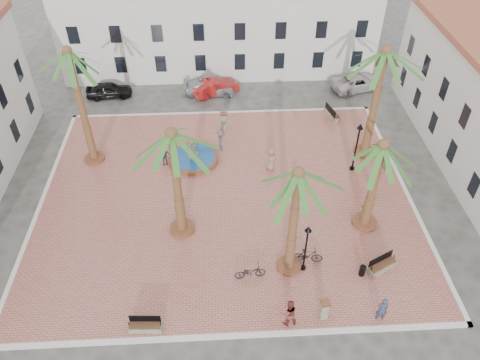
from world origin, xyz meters
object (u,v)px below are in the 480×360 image
at_px(bench_se, 382,266).
at_px(bollard_e, 365,215).
at_px(cyclist_a, 382,309).
at_px(car_red, 215,87).
at_px(palm_nw, 70,64).
at_px(bench_e, 387,164).
at_px(pedestrian_fountain_b, 164,156).
at_px(palm_ne, 384,63).
at_px(bollard_n, 224,121).
at_px(car_black, 109,90).
at_px(palm_e, 381,156).
at_px(cyclist_b, 289,313).
at_px(palm_sw, 173,147).
at_px(fountain, 193,158).
at_px(pedestrian_fountain_a, 271,160).
at_px(bicycle_a, 250,272).
at_px(lamppost_s, 307,241).
at_px(pedestrian_east, 374,185).
at_px(lamppost_e, 358,139).
at_px(palm_s, 297,185).
at_px(bollard_se, 324,309).
at_px(car_white, 358,82).
at_px(bicycle_b, 308,256).
at_px(bench_s, 145,326).
at_px(bench_ne, 332,114).
at_px(car_silver, 209,87).
at_px(pedestrian_north, 221,140).
at_px(litter_bin, 362,271).

relative_size(bench_se, bollard_e, 1.41).
relative_size(cyclist_a, car_red, 0.40).
height_order(palm_nw, bench_e, palm_nw).
bearing_deg(pedestrian_fountain_b, palm_ne, -6.29).
relative_size(bollard_n, car_black, 0.37).
relative_size(palm_e, cyclist_b, 3.62).
relative_size(palm_nw, palm_sw, 1.16).
relative_size(fountain, pedestrian_fountain_a, 2.13).
bearing_deg(palm_e, bicycle_a, -153.19).
bearing_deg(palm_sw, lamppost_s, -26.02).
height_order(pedestrian_fountain_a, pedestrian_east, pedestrian_fountain_a).
bearing_deg(bench_se, fountain, 109.39).
distance_m(palm_sw, lamppost_e, 14.42).
bearing_deg(palm_s, lamppost_s, -10.91).
height_order(bollard_se, pedestrian_fountain_a, pedestrian_fountain_a).
height_order(palm_e, cyclist_a, palm_e).
relative_size(palm_sw, car_white, 1.56).
bearing_deg(palm_nw, cyclist_a, -39.74).
xyz_separation_m(lamppost_s, bicycle_b, (0.35, 0.54, -1.97)).
bearing_deg(palm_sw, car_red, 82.08).
bearing_deg(fountain, bench_se, -44.05).
distance_m(cyclist_b, pedestrian_fountain_b, 16.20).
bearing_deg(palm_s, bench_s, -155.36).
height_order(bench_ne, car_red, car_red).
bearing_deg(bollard_e, car_black, 137.97).
xyz_separation_m(bollard_n, cyclist_b, (2.98, -18.82, 0.16)).
xyz_separation_m(fountain, car_black, (-8.03, 10.29, 0.29)).
bearing_deg(car_black, palm_ne, -120.26).
relative_size(bollard_e, pedestrian_fountain_b, 0.89).
bearing_deg(bench_ne, bicycle_a, 138.91).
height_order(cyclist_b, car_silver, cyclist_b).
height_order(palm_nw, lamppost_s, palm_nw).
xyz_separation_m(palm_ne, car_silver, (-12.23, 10.06, -7.20)).
bearing_deg(bench_ne, car_white, -49.61).
height_order(bollard_n, pedestrian_east, pedestrian_east).
distance_m(lamppost_s, pedestrian_north, 13.22).
bearing_deg(bollard_n, fountain, -120.32).
height_order(bench_ne, car_black, car_black).
xyz_separation_m(bicycle_a, pedestrian_fountain_b, (-5.79, 11.10, 0.30)).
distance_m(palm_s, palm_ne, 13.39).
relative_size(lamppost_e, car_red, 0.93).
height_order(palm_s, palm_ne, palm_ne).
bearing_deg(bollard_n, litter_bin, -63.64).
bearing_deg(bench_se, pedestrian_north, 100.32).
xyz_separation_m(palm_e, bench_se, (0.04, -3.82, -5.42)).
bearing_deg(pedestrian_fountain_b, bicycle_b, -55.42).
bearing_deg(bicycle_b, pedestrian_fountain_b, 51.11).
xyz_separation_m(palm_ne, bicycle_b, (-6.30, -10.66, -7.19)).
height_order(bench_e, car_red, car_red).
distance_m(palm_sw, pedestrian_fountain_b, 9.38).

